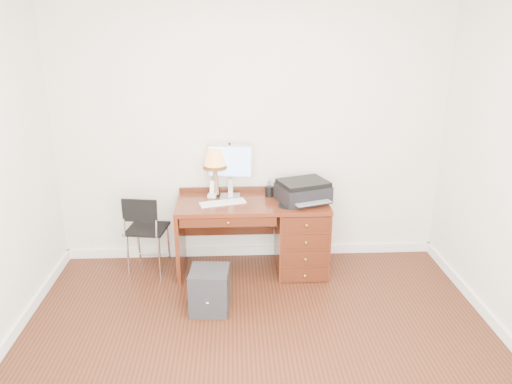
{
  "coord_description": "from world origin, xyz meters",
  "views": [
    {
      "loc": [
        -0.18,
        -3.25,
        2.46
      ],
      "look_at": [
        0.03,
        1.2,
        0.92
      ],
      "focal_mm": 35.0,
      "sensor_mm": 36.0,
      "label": 1
    }
  ],
  "objects_px": {
    "chair": "(146,225)",
    "equipment_box": "(210,290)",
    "desk": "(284,232)",
    "monitor": "(229,164)",
    "leg_lamp": "(215,162)",
    "printer": "(303,191)",
    "phone": "(212,192)"
  },
  "relations": [
    {
      "from": "equipment_box",
      "to": "monitor",
      "type": "bearing_deg",
      "value": 83.57
    },
    {
      "from": "monitor",
      "to": "equipment_box",
      "type": "xyz_separation_m",
      "value": [
        -0.19,
        -0.94,
        -0.89
      ]
    },
    {
      "from": "monitor",
      "to": "chair",
      "type": "xyz_separation_m",
      "value": [
        -0.85,
        -0.15,
        -0.59
      ]
    },
    {
      "from": "printer",
      "to": "leg_lamp",
      "type": "xyz_separation_m",
      "value": [
        -0.87,
        0.2,
        0.26
      ]
    },
    {
      "from": "printer",
      "to": "chair",
      "type": "distance_m",
      "value": 1.62
    },
    {
      "from": "desk",
      "to": "printer",
      "type": "distance_m",
      "value": 0.48
    },
    {
      "from": "phone",
      "to": "chair",
      "type": "bearing_deg",
      "value": -159.79
    },
    {
      "from": "printer",
      "to": "desk",
      "type": "bearing_deg",
      "value": 156.1
    },
    {
      "from": "desk",
      "to": "equipment_box",
      "type": "xyz_separation_m",
      "value": [
        -0.73,
        -0.75,
        -0.22
      ]
    },
    {
      "from": "monitor",
      "to": "equipment_box",
      "type": "relative_size",
      "value": 1.36
    },
    {
      "from": "desk",
      "to": "monitor",
      "type": "relative_size",
      "value": 2.82
    },
    {
      "from": "printer",
      "to": "phone",
      "type": "relative_size",
      "value": 3.31
    },
    {
      "from": "chair",
      "to": "equipment_box",
      "type": "relative_size",
      "value": 2.08
    },
    {
      "from": "monitor",
      "to": "chair",
      "type": "relative_size",
      "value": 0.65
    },
    {
      "from": "desk",
      "to": "monitor",
      "type": "bearing_deg",
      "value": 161.55
    },
    {
      "from": "leg_lamp",
      "to": "phone",
      "type": "xyz_separation_m",
      "value": [
        -0.04,
        -0.04,
        -0.31
      ]
    },
    {
      "from": "desk",
      "to": "phone",
      "type": "xyz_separation_m",
      "value": [
        -0.72,
        0.14,
        0.39
      ]
    },
    {
      "from": "monitor",
      "to": "phone",
      "type": "xyz_separation_m",
      "value": [
        -0.18,
        -0.04,
        -0.28
      ]
    },
    {
      "from": "printer",
      "to": "phone",
      "type": "height_order",
      "value": "printer"
    },
    {
      "from": "chair",
      "to": "equipment_box",
      "type": "distance_m",
      "value": 1.07
    },
    {
      "from": "monitor",
      "to": "printer",
      "type": "distance_m",
      "value": 0.79
    },
    {
      "from": "desk",
      "to": "printer",
      "type": "height_order",
      "value": "printer"
    },
    {
      "from": "desk",
      "to": "chair",
      "type": "xyz_separation_m",
      "value": [
        -1.4,
        0.03,
        0.08
      ]
    },
    {
      "from": "printer",
      "to": "leg_lamp",
      "type": "distance_m",
      "value": 0.93
    },
    {
      "from": "leg_lamp",
      "to": "equipment_box",
      "type": "height_order",
      "value": "leg_lamp"
    },
    {
      "from": "desk",
      "to": "leg_lamp",
      "type": "distance_m",
      "value": 1.0
    },
    {
      "from": "desk",
      "to": "monitor",
      "type": "distance_m",
      "value": 0.88
    },
    {
      "from": "desk",
      "to": "monitor",
      "type": "xyz_separation_m",
      "value": [
        -0.54,
        0.18,
        0.67
      ]
    },
    {
      "from": "phone",
      "to": "equipment_box",
      "type": "xyz_separation_m",
      "value": [
        -0.01,
        -0.9,
        -0.6
      ]
    },
    {
      "from": "leg_lamp",
      "to": "equipment_box",
      "type": "bearing_deg",
      "value": -92.54
    },
    {
      "from": "desk",
      "to": "leg_lamp",
      "type": "relative_size",
      "value": 3.04
    },
    {
      "from": "phone",
      "to": "equipment_box",
      "type": "relative_size",
      "value": 0.44
    }
  ]
}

